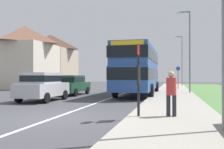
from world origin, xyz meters
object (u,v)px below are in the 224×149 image
Objects in this scene: double_decker_bus at (138,68)px; parked_car_silver at (43,86)px; bus_stop_sign at (139,75)px; cycle_route_sign at (178,77)px; parked_car_dark_green at (71,84)px; pedestrian_at_stop at (171,91)px; street_lamp_mid at (188,46)px; street_lamp_far at (181,58)px.

double_decker_bus is 8.10m from parked_car_silver.
cycle_route_sign is at bearing 84.84° from bus_stop_sign.
bus_stop_sign is (6.71, -10.25, 0.67)m from parked_car_dark_green.
pedestrian_at_stop is at bearing -76.96° from double_decker_bus.
parked_car_silver is 1.52× the size of bus_stop_sign.
pedestrian_at_stop is 1.26m from bus_stop_sign.
pedestrian_at_stop is (2.61, -11.27, -1.17)m from double_decker_bus.
bus_stop_sign is 0.37× the size of street_lamp_mid.
street_lamp_mid is (9.16, 3.44, 3.17)m from parked_car_dark_green.
double_decker_bus reaches higher than parked_car_silver.
pedestrian_at_stop is 29.68m from street_lamp_far.
bus_stop_sign is at bearing -82.52° from double_decker_bus.
parked_car_dark_green is at bearing -166.41° from double_decker_bus.
cycle_route_sign is (1.71, 18.89, -0.11)m from bus_stop_sign.
parked_car_silver is at bearing 146.61° from pedestrian_at_stop.
cycle_route_sign is (8.42, 8.64, 0.56)m from parked_car_dark_green.
double_decker_bus reaches higher than cycle_route_sign.
street_lamp_mid is at bearing 43.52° from parked_car_silver.
parked_car_silver reaches higher than parked_car_dark_green.
parked_car_silver is 9.06m from pedestrian_at_stop.
double_decker_bus is at bearing 97.48° from bus_stop_sign.
parked_car_silver is 5.03m from parked_car_dark_green.
parked_car_silver is at bearing -109.87° from street_lamp_far.
cycle_route_sign is at bearing -93.57° from street_lamp_far.
bus_stop_sign is 29.93m from street_lamp_far.
parked_car_silver is 0.90× the size of parked_car_dark_green.
street_lamp_far reaches higher than pedestrian_at_stop.
double_decker_bus is at bearing -113.55° from cycle_route_sign.
street_lamp_mid is at bearing 20.59° from parked_car_dark_green.
double_decker_bus is at bearing 51.74° from parked_car_silver.
cycle_route_sign is (0.61, 18.66, 0.45)m from pedestrian_at_stop.
double_decker_bus is 1.44× the size of street_lamp_far.
bus_stop_sign reaches higher than parked_car_silver.
double_decker_bus is 5.50m from parked_car_dark_green.
bus_stop_sign reaches higher than parked_car_dark_green.
street_lamp_far is at bearing 77.93° from double_decker_bus.
street_lamp_mid is at bearing 79.86° from bus_stop_sign.
pedestrian_at_stop is 0.24× the size of street_lamp_mid.
street_lamp_mid reaches higher than parked_car_silver.
pedestrian_at_stop reaches higher than parked_car_dark_green.
pedestrian_at_stop is (7.81, -10.02, 0.11)m from parked_car_dark_green.
street_lamp_far reaches higher than cycle_route_sign.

